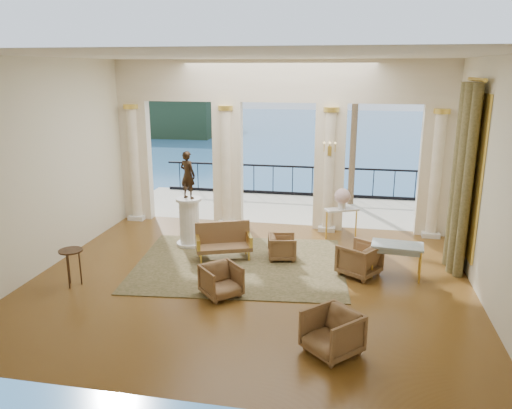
% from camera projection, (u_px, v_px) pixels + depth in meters
% --- Properties ---
extents(floor, '(9.00, 9.00, 0.00)m').
position_uv_depth(floor, '(250.00, 280.00, 10.40)').
color(floor, '#4A2909').
rests_on(floor, ground).
extents(room_walls, '(9.00, 9.00, 9.00)m').
position_uv_depth(room_walls, '(236.00, 152.00, 8.58)').
color(room_walls, '#ECE5C6').
rests_on(room_walls, ground).
extents(arcade, '(9.00, 0.56, 4.50)m').
position_uv_depth(arcade, '(278.00, 133.00, 13.33)').
color(arcade, beige).
rests_on(arcade, ground).
extents(terrace, '(10.00, 3.60, 0.10)m').
position_uv_depth(terrace, '(286.00, 208.00, 15.90)').
color(terrace, beige).
rests_on(terrace, ground).
extents(balustrade, '(9.00, 0.06, 1.03)m').
position_uv_depth(balustrade, '(292.00, 183.00, 17.30)').
color(balustrade, black).
rests_on(balustrade, terrace).
extents(palm_tree, '(2.00, 2.00, 4.50)m').
position_uv_depth(palm_tree, '(357.00, 74.00, 15.20)').
color(palm_tree, '#4C3823').
rests_on(palm_tree, terrace).
extents(headland, '(22.00, 18.00, 6.00)m').
position_uv_depth(headland, '(158.00, 113.00, 82.96)').
color(headland, black).
rests_on(headland, sea).
extents(sea, '(160.00, 160.00, 0.00)m').
position_uv_depth(sea, '(337.00, 145.00, 68.80)').
color(sea, '#22599A').
rests_on(sea, ground).
extents(curtain, '(0.33, 1.40, 4.09)m').
position_uv_depth(curtain, '(462.00, 179.00, 10.50)').
color(curtain, '#4C4726').
rests_on(curtain, ground).
extents(window_frame, '(0.04, 1.60, 3.40)m').
position_uv_depth(window_frame, '(472.00, 175.00, 10.45)').
color(window_frame, '#ECC34D').
rests_on(window_frame, room_walls).
extents(wall_sconce, '(0.30, 0.11, 0.33)m').
position_uv_depth(wall_sconce, '(330.00, 150.00, 12.87)').
color(wall_sconce, '#ECC34D').
rests_on(wall_sconce, arcade).
extents(rug, '(4.95, 4.04, 0.02)m').
position_uv_depth(rug, '(240.00, 264.00, 11.22)').
color(rug, '#32391B').
rests_on(rug, ground).
extents(armchair_a, '(0.92, 0.92, 0.69)m').
position_uv_depth(armchair_a, '(221.00, 279.00, 9.59)').
color(armchair_a, '#4F371E').
rests_on(armchair_a, ground).
extents(armchair_b, '(1.02, 1.01, 0.76)m').
position_uv_depth(armchair_b, '(332.00, 331.00, 7.64)').
color(armchair_b, '#4F371E').
rests_on(armchair_b, ground).
extents(armchair_c, '(1.00, 1.01, 0.77)m').
position_uv_depth(armchair_c, '(359.00, 258.00, 10.57)').
color(armchair_c, '#4F371E').
rests_on(armchair_c, ground).
extents(armchair_d, '(0.69, 0.72, 0.63)m').
position_uv_depth(armchair_d, '(282.00, 246.00, 11.47)').
color(armchair_d, '#4F371E').
rests_on(armchair_d, ground).
extents(settee, '(1.38, 0.96, 0.84)m').
position_uv_depth(settee, '(223.00, 241.00, 11.51)').
color(settee, '#4F371E').
rests_on(settee, ground).
extents(game_table, '(1.10, 0.67, 0.72)m').
position_uv_depth(game_table, '(397.00, 247.00, 10.44)').
color(game_table, '#8AA5B0').
rests_on(game_table, ground).
extents(pedestal, '(0.66, 0.66, 1.22)m').
position_uv_depth(pedestal, '(189.00, 223.00, 12.29)').
color(pedestal, silver).
rests_on(pedestal, ground).
extents(statue, '(0.50, 0.42, 1.16)m').
position_uv_depth(statue, '(188.00, 175.00, 11.97)').
color(statue, black).
rests_on(statue, pedestal).
extents(console_table, '(0.90, 0.65, 0.80)m').
position_uv_depth(console_table, '(342.00, 214.00, 12.78)').
color(console_table, silver).
rests_on(console_table, ground).
extents(urn, '(0.40, 0.40, 0.53)m').
position_uv_depth(urn, '(342.00, 197.00, 12.67)').
color(urn, silver).
rests_on(urn, console_table).
extents(side_table, '(0.47, 0.47, 0.77)m').
position_uv_depth(side_table, '(71.00, 255.00, 9.98)').
color(side_table, black).
rests_on(side_table, ground).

